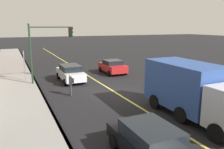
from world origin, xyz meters
The scene contains 11 objects.
ground centered at (0.00, 0.00, 0.00)m, with size 200.00×200.00×0.00m, color black.
sidewalk_slab centered at (0.00, 7.17, 0.07)m, with size 80.00×3.76×0.15m, color gray.
curb_edge centered at (0.00, 5.37, 0.07)m, with size 80.00×0.16×0.15m, color slate.
lane_stripe_center centered at (0.00, 0.00, 0.01)m, with size 80.00×0.16×0.01m, color #D8CC4C.
car_white centered at (5.34, 2.25, 0.81)m, with size 4.48×1.98×1.56m.
car_black centered at (-8.88, 2.74, 0.75)m, with size 4.50×2.01×1.45m.
car_red centered at (6.93, -2.87, 0.78)m, with size 3.81×2.10×1.49m.
truck_blue centered at (-6.17, -1.97, 1.64)m, with size 6.94×2.66×3.04m.
pedestrian_with_backpack centered at (0.82, 3.37, 0.94)m, with size 0.42×0.41×1.62m.
traffic_light_mast centered at (5.22, 4.18, 3.68)m, with size 0.28×3.91×5.35m.
street_sign_post centered at (6.78, 6.20, 1.73)m, with size 0.60×0.08×2.94m.
Camera 1 is at (-15.48, 7.38, 5.15)m, focal length 36.46 mm.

